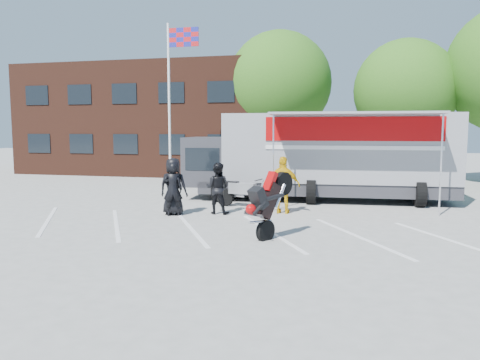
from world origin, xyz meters
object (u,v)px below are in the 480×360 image
at_px(tree_left, 279,84).
at_px(spectator_leather_a, 173,186).
at_px(tree_mid, 405,91).
at_px(spectator_leather_c, 217,188).
at_px(flagpole, 174,85).
at_px(transporter_truck, 324,200).
at_px(spectator_leather_b, 173,189).
at_px(stunt_bike_rider, 280,236).
at_px(parked_motorcycle, 244,207).
at_px(spectator_hivis, 283,185).

bearing_deg(tree_left, spectator_leather_a, -96.44).
bearing_deg(tree_mid, spectator_leather_c, -121.44).
xyz_separation_m(flagpole, spectator_leather_c, (4.16, -6.58, -4.18)).
xyz_separation_m(transporter_truck, spectator_leather_b, (-4.70, -4.66, 0.89)).
bearing_deg(spectator_leather_c, stunt_bike_rider, 133.99).
relative_size(parked_motorcycle, spectator_leather_c, 1.28).
xyz_separation_m(tree_mid, spectator_hivis, (-4.90, -10.98, -3.96)).
distance_m(transporter_truck, spectator_leather_b, 6.68).
relative_size(transporter_truck, parked_motorcycle, 4.89).
relative_size(transporter_truck, spectator_leather_c, 6.28).
height_order(tree_mid, spectator_leather_b, tree_mid).
bearing_deg(tree_mid, spectator_leather_b, -124.41).
bearing_deg(tree_mid, tree_left, 171.87).
bearing_deg(transporter_truck, stunt_bike_rider, -99.70).
xyz_separation_m(flagpole, spectator_leather_a, (2.77, -7.11, -4.09)).
height_order(tree_mid, spectator_leather_c, tree_mid).
xyz_separation_m(tree_mid, spectator_leather_c, (-7.08, -11.58, -4.07)).
bearing_deg(flagpole, tree_left, 54.72).
distance_m(tree_left, spectator_leather_b, 14.17).
distance_m(tree_mid, spectator_hivis, 12.66).
distance_m(flagpole, spectator_leather_c, 8.84).
bearing_deg(parked_motorcycle, spectator_hivis, -107.34).
height_order(spectator_leather_a, spectator_leather_b, spectator_leather_a).
xyz_separation_m(tree_left, spectator_leather_c, (-0.08, -12.58, -4.69)).
bearing_deg(spectator_hivis, parked_motorcycle, -27.71).
relative_size(flagpole, transporter_truck, 0.73).
xyz_separation_m(spectator_leather_b, spectator_leather_c, (1.34, 0.72, -0.01)).
bearing_deg(parked_motorcycle, spectator_leather_a, 146.65).
distance_m(parked_motorcycle, spectator_leather_a, 2.97).
relative_size(flagpole, stunt_bike_rider, 4.09).
bearing_deg(stunt_bike_rider, parked_motorcycle, 146.89).
bearing_deg(flagpole, spectator_leather_b, -68.86).
height_order(tree_left, spectator_leather_c, tree_left).
height_order(tree_left, spectator_leather_b, tree_left).
bearing_deg(transporter_truck, spectator_leather_a, -140.44).
height_order(tree_left, spectator_hivis, tree_left).
distance_m(transporter_truck, spectator_leather_c, 5.25).
relative_size(tree_left, spectator_leather_b, 4.87).
xyz_separation_m(tree_mid, transporter_truck, (-3.72, -7.64, -4.94)).
xyz_separation_m(spectator_leather_a, spectator_leather_b, (0.06, -0.19, -0.08)).
xyz_separation_m(parked_motorcycle, spectator_leather_a, (-1.97, -2.00, 0.97)).
height_order(parked_motorcycle, spectator_leather_b, spectator_leather_b).
distance_m(transporter_truck, parked_motorcycle, 3.72).
relative_size(parked_motorcycle, spectator_hivis, 1.15).
bearing_deg(spectator_leather_c, flagpole, -55.97).
distance_m(tree_left, transporter_truck, 10.79).
bearing_deg(spectator_leather_a, parked_motorcycle, -137.24).
height_order(tree_mid, spectator_leather_a, tree_mid).
distance_m(tree_left, spectator_hivis, 13.00).
height_order(flagpole, spectator_leather_b, flagpole).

